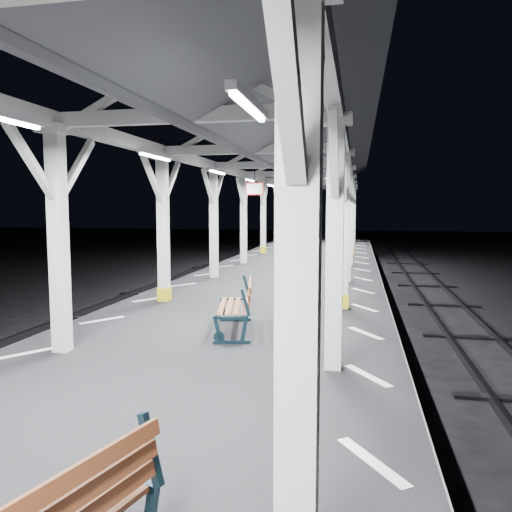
% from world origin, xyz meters
% --- Properties ---
extents(ground, '(120.00, 120.00, 0.00)m').
position_xyz_m(ground, '(0.00, 0.00, 0.00)').
color(ground, black).
rests_on(ground, ground).
extents(platform, '(6.00, 50.00, 1.00)m').
position_xyz_m(platform, '(0.00, 0.00, 0.50)').
color(platform, black).
rests_on(platform, ground).
extents(hazard_stripes_left, '(1.00, 48.00, 0.01)m').
position_xyz_m(hazard_stripes_left, '(-2.45, 0.00, 1.00)').
color(hazard_stripes_left, silver).
rests_on(hazard_stripes_left, platform).
extents(hazard_stripes_right, '(1.00, 48.00, 0.01)m').
position_xyz_m(hazard_stripes_right, '(2.45, 0.00, 1.00)').
color(hazard_stripes_right, silver).
rests_on(hazard_stripes_right, platform).
extents(canopy, '(5.40, 49.00, 4.65)m').
position_xyz_m(canopy, '(0.00, -0.02, 4.56)').
color(canopy, silver).
rests_on(canopy, platform).
extents(bench_mid, '(0.93, 1.73, 0.89)m').
position_xyz_m(bench_mid, '(0.31, -0.31, 1.47)').
color(bench_mid, black).
rests_on(bench_mid, platform).
extents(bench_far, '(0.83, 1.79, 0.94)m').
position_xyz_m(bench_far, '(-0.18, 10.90, 1.50)').
color(bench_far, black).
rests_on(bench_far, platform).
extents(bench_extra, '(0.59, 1.53, 0.82)m').
position_xyz_m(bench_extra, '(-0.35, 18.23, 1.44)').
color(bench_extra, black).
rests_on(bench_extra, platform).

